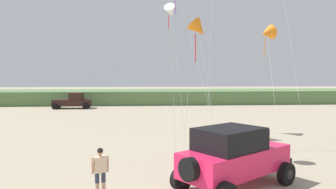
# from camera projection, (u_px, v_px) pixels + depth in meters

# --- Properties ---
(dune_ridge) EXTENTS (90.00, 9.89, 1.92)m
(dune_ridge) POSITION_uv_depth(u_px,v_px,m) (165.00, 96.00, 49.05)
(dune_ridge) COLOR #567A47
(dune_ridge) RESTS_ON ground_plane
(jeep) EXTENTS (4.92, 4.42, 2.26)m
(jeep) POSITION_uv_depth(u_px,v_px,m) (234.00, 156.00, 11.75)
(jeep) COLOR #EA2151
(jeep) RESTS_ON ground_plane
(person_watching) EXTENTS (0.59, 0.42, 1.67)m
(person_watching) POSITION_uv_depth(u_px,v_px,m) (100.00, 169.00, 11.00)
(person_watching) COLOR tan
(person_watching) RESTS_ON ground_plane
(distant_pickup) EXTENTS (4.63, 2.44, 1.98)m
(distant_pickup) POSITION_uv_depth(u_px,v_px,m) (73.00, 101.00, 40.38)
(distant_pickup) COLOR black
(distant_pickup) RESTS_ON ground_plane
(kite_white_parafoil) EXTENTS (1.26, 3.66, 9.11)m
(kite_white_parafoil) POSITION_uv_depth(u_px,v_px,m) (171.00, 11.00, 21.69)
(kite_white_parafoil) COLOR white
(kite_white_parafoil) RESTS_ON ground_plane
(kite_green_box) EXTENTS (1.37, 3.36, 7.00)m
(kite_green_box) POSITION_uv_depth(u_px,v_px,m) (198.00, 29.00, 15.80)
(kite_green_box) COLOR orange
(kite_green_box) RESTS_ON ground_plane
(kite_purple_stunt) EXTENTS (1.76, 5.55, 7.54)m
(kite_purple_stunt) POSITION_uv_depth(u_px,v_px,m) (267.00, 33.00, 21.20)
(kite_purple_stunt) COLOR orange
(kite_purple_stunt) RESTS_ON ground_plane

